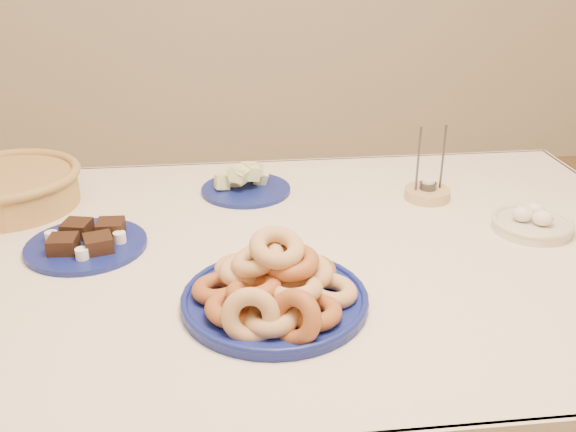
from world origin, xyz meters
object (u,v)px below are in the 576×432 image
object	(u,v)px
dining_table	(285,292)
egg_bowl	(532,223)
donut_platter	(275,289)
brownie_plate	(87,242)
wicker_basket	(8,187)
candle_holder	(427,192)
melon_plate	(246,182)

from	to	relation	value
dining_table	egg_bowl	bearing A→B (deg)	2.75
donut_platter	egg_bowl	xyz separation A→B (m)	(0.60, 0.25, -0.02)
brownie_plate	wicker_basket	xyz separation A→B (m)	(-0.22, 0.25, 0.04)
dining_table	candle_holder	size ratio (longest dim) A/B	9.10
dining_table	melon_plate	size ratio (longest dim) A/B	7.05
melon_plate	wicker_basket	bearing A→B (deg)	-177.32
wicker_basket	candle_holder	bearing A→B (deg)	-4.15
melon_plate	egg_bowl	size ratio (longest dim) A/B	1.03
candle_holder	egg_bowl	bearing A→B (deg)	-49.06
melon_plate	candle_holder	size ratio (longest dim) A/B	1.29
wicker_basket	dining_table	bearing A→B (deg)	-25.39
donut_platter	melon_plate	distance (m)	0.55
donut_platter	candle_holder	world-z (taller)	candle_holder
wicker_basket	egg_bowl	bearing A→B (deg)	-13.01
donut_platter	candle_holder	size ratio (longest dim) A/B	2.25
brownie_plate	candle_holder	bearing A→B (deg)	12.45
dining_table	melon_plate	world-z (taller)	melon_plate
dining_table	egg_bowl	xyz separation A→B (m)	(0.56, 0.03, 0.12)
brownie_plate	melon_plate	bearing A→B (deg)	38.26
melon_plate	wicker_basket	xyz separation A→B (m)	(-0.57, -0.03, 0.02)
egg_bowl	candle_holder	bearing A→B (deg)	130.94
donut_platter	melon_plate	world-z (taller)	donut_platter
candle_holder	wicker_basket	bearing A→B (deg)	175.85
donut_platter	wicker_basket	bearing A→B (deg)	138.62
dining_table	candle_holder	distance (m)	0.46
egg_bowl	melon_plate	bearing A→B (deg)	154.03
melon_plate	brownie_plate	world-z (taller)	melon_plate
melon_plate	brownie_plate	size ratio (longest dim) A/B	0.89
dining_table	candle_holder	world-z (taller)	candle_holder
candle_holder	dining_table	bearing A→B (deg)	-149.02
donut_platter	egg_bowl	world-z (taller)	donut_platter
candle_holder	brownie_plate	bearing A→B (deg)	-167.55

